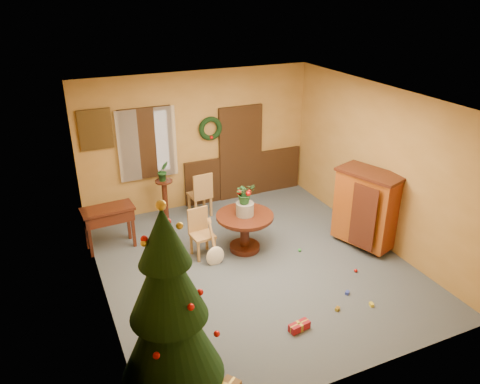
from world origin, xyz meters
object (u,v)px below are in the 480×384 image
dining_table (245,225)px  writing_desk (108,218)px  sideboard (367,207)px  chair_near (201,231)px  christmas_tree (169,307)px

dining_table → writing_desk: size_ratio=1.09×
dining_table → sideboard: size_ratio=0.70×
writing_desk → chair_near: bearing=-31.7°
christmas_tree → writing_desk: 3.68m
dining_table → christmas_tree: 3.39m
sideboard → chair_near: bearing=162.0°
chair_near → sideboard: 3.02m
dining_table → christmas_tree: (-2.11, -2.56, 0.70)m
writing_desk → sideboard: 4.67m
dining_table → christmas_tree: size_ratio=0.41×
christmas_tree → writing_desk: christmas_tree is taller
dining_table → chair_near: 0.80m
christmas_tree → sideboard: bearing=23.4°
writing_desk → sideboard: sideboard is taller
writing_desk → sideboard: bearing=-22.9°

